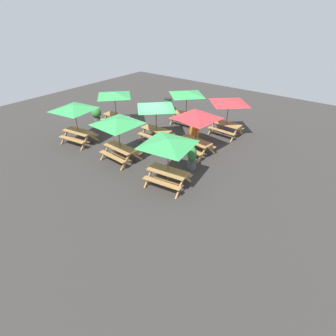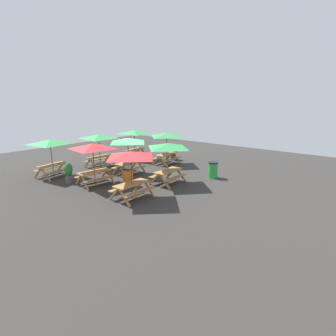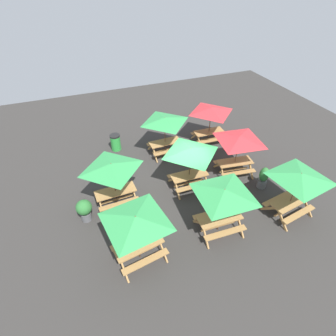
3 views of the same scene
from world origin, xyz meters
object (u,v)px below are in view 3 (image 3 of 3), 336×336
object	(u,v)px
picnic_table_2	(165,123)
potted_plant_0	(84,209)
picnic_table_5	(224,195)
picnic_table_7	(191,154)
trash_bin_green	(116,142)
picnic_table_0	(299,179)
potted_plant_1	(263,177)
trash_bin_orange	(202,154)
picnic_table_4	(112,169)
picnic_table_3	(211,113)
picnic_table_6	(239,141)
picnic_table_1	(136,223)

from	to	relation	value
picnic_table_2	potted_plant_0	world-z (taller)	picnic_table_2
picnic_table_5	picnic_table_7	size ratio (longest dim) A/B	1.21
trash_bin_green	potted_plant_0	world-z (taller)	potted_plant_0
potted_plant_0	picnic_table_0	bearing A→B (deg)	-19.03
picnic_table_2	picnic_table_0	bearing A→B (deg)	-63.93
potted_plant_1	picnic_table_5	bearing A→B (deg)	-155.09
picnic_table_0	trash_bin_orange	xyz separation A→B (m)	(-1.72, 4.82, -1.49)
picnic_table_7	potted_plant_0	distance (m)	5.21
picnic_table_4	trash_bin_green	bearing A→B (deg)	75.71
picnic_table_2	picnic_table_3	bearing A→B (deg)	0.75
picnic_table_2	picnic_table_3	distance (m)	2.89
picnic_table_2	picnic_table_6	xyz separation A→B (m)	(2.69, -3.05, 0.00)
picnic_table_7	picnic_table_4	bearing A→B (deg)	177.76
trash_bin_orange	potted_plant_0	distance (m)	6.88
picnic_table_5	potted_plant_1	xyz separation A→B (m)	(3.34, 1.55, -1.39)
trash_bin_orange	picnic_table_4	bearing A→B (deg)	-164.08
picnic_table_5	trash_bin_orange	bearing A→B (deg)	73.33
potted_plant_0	picnic_table_3	bearing A→B (deg)	24.59
picnic_table_0	potted_plant_0	distance (m)	8.90
picnic_table_1	trash_bin_green	bearing A→B (deg)	75.58
picnic_table_0	picnic_table_6	bearing A→B (deg)	93.09
picnic_table_0	picnic_table_1	bearing A→B (deg)	169.62
picnic_table_2	picnic_table_7	distance (m)	3.14
picnic_table_2	picnic_table_5	world-z (taller)	same
picnic_table_1	picnic_table_2	bearing A→B (deg)	52.65
picnic_table_4	picnic_table_2	bearing A→B (deg)	38.05
picnic_table_6	trash_bin_green	world-z (taller)	picnic_table_6
picnic_table_6	picnic_table_5	bearing A→B (deg)	-123.23
picnic_table_0	picnic_table_5	xyz separation A→B (m)	(-3.29, 0.30, 0.00)
picnic_table_2	trash_bin_green	distance (m)	3.29
picnic_table_0	potted_plant_0	xyz separation A→B (m)	(-8.31, 2.87, -1.36)
potted_plant_1	picnic_table_0	bearing A→B (deg)	-91.49
picnic_table_3	picnic_table_7	world-z (taller)	same
trash_bin_green	potted_plant_1	bearing A→B (deg)	-44.58
picnic_table_4	picnic_table_7	world-z (taller)	same
picnic_table_3	picnic_table_4	distance (m)	7.12
picnic_table_2	picnic_table_7	xyz separation A→B (m)	(0.05, -3.14, 0.00)
picnic_table_3	picnic_table_5	world-z (taller)	same
trash_bin_orange	trash_bin_green	bearing A→B (deg)	145.33
trash_bin_green	trash_bin_orange	size ratio (longest dim) A/B	1.00
picnic_table_1	picnic_table_7	world-z (taller)	same
picnic_table_3	trash_bin_orange	bearing A→B (deg)	-125.45
picnic_table_0	picnic_table_6	world-z (taller)	same
picnic_table_6	potted_plant_1	bearing A→B (deg)	-55.51
picnic_table_6	trash_bin_orange	bearing A→B (deg)	132.55
picnic_table_1	picnic_table_7	distance (m)	4.50
picnic_table_0	potted_plant_1	distance (m)	2.31
picnic_table_1	potted_plant_1	size ratio (longest dim) A/B	2.36
picnic_table_2	picnic_table_7	bearing A→B (deg)	-90.84
picnic_table_4	potted_plant_1	size ratio (longest dim) A/B	1.97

